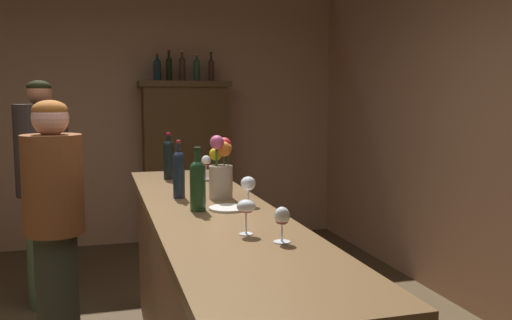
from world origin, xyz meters
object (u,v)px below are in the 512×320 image
object	(u,v)px
patron_tall	(43,185)
display_bottle_left	(157,69)
wine_bottle_pinot	(198,182)
bar_counter	(213,304)
wine_glass_spare	(246,208)
flower_arrangement	(221,168)
wine_glass_mid	(248,184)
display_bottle_right	(211,69)
display_bottle_midleft	(169,67)
display_cabinet	(185,161)
cheese_plate	(229,208)
wine_bottle_merlot	(169,157)
display_bottle_midright	(197,69)
patron_redhead	(54,220)
wine_glass_front	(206,162)
wine_bottle_rose	(179,172)
display_bottle_center	(182,68)
wine_glass_rear	(282,218)

from	to	relation	value
patron_tall	display_bottle_left	bearing A→B (deg)	110.21
patron_tall	wine_bottle_pinot	bearing A→B (deg)	-6.82
bar_counter	patron_tall	xyz separation A→B (m)	(-0.95, 1.60, 0.41)
wine_glass_spare	flower_arrangement	bearing A→B (deg)	84.88
wine_glass_mid	display_bottle_right	distance (m)	3.14
display_bottle_midleft	display_cabinet	bearing A→B (deg)	0.00
cheese_plate	wine_bottle_merlot	bearing A→B (deg)	98.26
wine_glass_spare	display_bottle_midright	distance (m)	3.70
flower_arrangement	display_bottle_right	xyz separation A→B (m)	(0.51, 2.78, 0.69)
display_cabinet	wine_bottle_merlot	bearing A→B (deg)	-101.72
patron_redhead	patron_tall	distance (m)	0.95
display_bottle_left	wine_glass_front	bearing A→B (deg)	-86.97
display_bottle_left	wine_bottle_merlot	bearing A→B (deg)	-94.02
bar_counter	display_bottle_midright	bearing A→B (deg)	81.38
wine_bottle_pinot	wine_bottle_rose	world-z (taller)	wine_bottle_rose
display_cabinet	patron_redhead	bearing A→B (deg)	-115.36
wine_glass_spare	cheese_plate	size ratio (longest dim) A/B	0.74
wine_glass_mid	patron_redhead	world-z (taller)	patron_redhead
display_bottle_right	display_bottle_left	bearing A→B (deg)	180.00
display_bottle_center	patron_tall	bearing A→B (deg)	-131.05
wine_glass_rear	display_bottle_center	distance (m)	3.84
display_bottle_center	patron_tall	world-z (taller)	display_bottle_center
display_bottle_midright	display_bottle_midleft	bearing A→B (deg)	180.00
wine_bottle_merlot	display_bottle_center	xyz separation A→B (m)	(0.39, 1.97, 0.71)
bar_counter	patron_redhead	world-z (taller)	patron_redhead
wine_bottle_pinot	cheese_plate	bearing A→B (deg)	-4.41
display_bottle_left	display_bottle_center	world-z (taller)	display_bottle_center
flower_arrangement	display_bottle_midright	bearing A→B (deg)	82.71
bar_counter	display_cabinet	xyz separation A→B (m)	(0.32, 3.05, 0.39)
flower_arrangement	wine_glass_front	bearing A→B (deg)	85.63
wine_glass_front	display_bottle_right	world-z (taller)	display_bottle_right
wine_bottle_rose	patron_redhead	world-z (taller)	patron_redhead
display_bottle_center	display_bottle_right	size ratio (longest dim) A/B	1.04
display_bottle_right	patron_tall	size ratio (longest dim) A/B	0.18
flower_arrangement	patron_redhead	xyz separation A→B (m)	(-0.91, 0.39, -0.32)
bar_counter	wine_glass_front	xyz separation A→B (m)	(0.16, 1.00, 0.62)
wine_glass_mid	cheese_plate	world-z (taller)	wine_glass_mid
display_bottle_midleft	bar_counter	bearing A→B (deg)	-93.28
wine_glass_mid	display_bottle_midleft	size ratio (longest dim) A/B	0.48
cheese_plate	display_bottle_left	size ratio (longest dim) A/B	0.72
wine_glass_rear	display_bottle_midright	size ratio (longest dim) A/B	0.50
wine_glass_front	display_bottle_right	size ratio (longest dim) A/B	0.54
display_bottle_midleft	wine_bottle_rose	bearing A→B (deg)	-96.17
wine_glass_front	patron_tall	bearing A→B (deg)	151.53
display_bottle_left	display_bottle_midleft	size ratio (longest dim) A/B	0.87
bar_counter	wine_bottle_merlot	xyz separation A→B (m)	(-0.08, 1.08, 0.65)
wine_glass_front	patron_redhead	xyz separation A→B (m)	(-0.97, -0.34, -0.27)
display_bottle_left	patron_redhead	world-z (taller)	display_bottle_left
bar_counter	display_cabinet	bearing A→B (deg)	83.92
display_bottle_right	display_bottle_midright	bearing A→B (deg)	180.00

